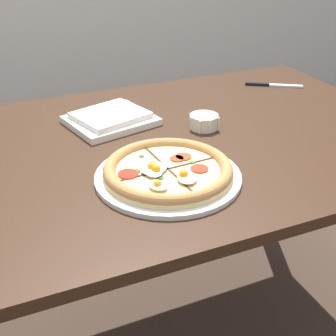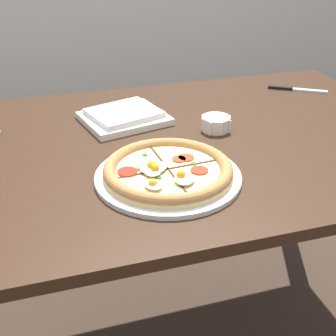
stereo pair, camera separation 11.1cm
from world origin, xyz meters
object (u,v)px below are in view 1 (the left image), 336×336
Objects in this scene: pizza at (168,172)px; napkin_folded at (111,119)px; knife_main at (273,85)px; ramekin_bowl at (204,121)px; dining_table at (167,168)px.

napkin_folded is at bearing 93.72° from pizza.
pizza reaches higher than napkin_folded.
pizza is 1.26× the size of napkin_folded.
knife_main is (0.63, 0.48, -0.02)m from pizza.
pizza reaches higher than knife_main.
ramekin_bowl reaches higher than napkin_folded.
pizza is (-0.09, -0.20, 0.11)m from dining_table.
dining_table is at bearing -57.84° from napkin_folded.
knife_main is at bearing 8.47° from napkin_folded.
dining_table is 4.25× the size of pizza.
pizza is 0.38m from napkin_folded.
pizza is 0.32m from ramekin_bowl.
knife_main is (0.41, 0.24, -0.02)m from ramekin_bowl.
dining_table is 0.18m from ramekin_bowl.
dining_table is 8.02× the size of knife_main.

